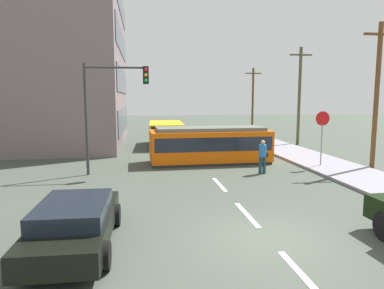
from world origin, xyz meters
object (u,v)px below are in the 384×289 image
at_px(traffic_light_mast, 111,97).
at_px(utility_pole_far, 253,98).
at_px(city_bus, 166,133).
at_px(parked_sedan_near, 75,223).
at_px(streetcar_tram, 210,144).
at_px(stop_sign, 322,127).
at_px(utility_pole_mid, 299,94).
at_px(utility_pole_near, 377,94).
at_px(pedestrian_crossing, 263,155).

distance_m(traffic_light_mast, utility_pole_far, 25.91).
distance_m(city_bus, parked_sedan_near, 18.84).
height_order(streetcar_tram, stop_sign, stop_sign).
xyz_separation_m(traffic_light_mast, utility_pole_far, (14.05, 21.77, -0.01)).
xyz_separation_m(city_bus, traffic_light_mast, (-3.31, -9.92, 2.69)).
relative_size(parked_sedan_near, utility_pole_mid, 0.60).
xyz_separation_m(city_bus, utility_pole_mid, (10.51, -0.66, 2.96)).
xyz_separation_m(city_bus, parked_sedan_near, (-3.55, -18.49, -0.43)).
bearing_deg(utility_pole_near, city_bus, 133.84).
relative_size(traffic_light_mast, utility_pole_far, 0.75).
height_order(streetcar_tram, utility_pole_mid, utility_pole_mid).
xyz_separation_m(streetcar_tram, utility_pole_mid, (8.52, 6.87, 2.94)).
bearing_deg(traffic_light_mast, city_bus, 71.53).
bearing_deg(pedestrian_crossing, city_bus, 110.11).
bearing_deg(utility_pole_far, streetcar_tram, -114.29).
distance_m(parked_sedan_near, traffic_light_mast, 9.13).
xyz_separation_m(pedestrian_crossing, stop_sign, (3.61, 1.03, 1.25)).
height_order(pedestrian_crossing, stop_sign, stop_sign).
bearing_deg(utility_pole_near, utility_pole_far, 88.39).
xyz_separation_m(streetcar_tram, pedestrian_crossing, (1.99, -3.34, -0.13)).
relative_size(pedestrian_crossing, utility_pole_far, 0.23).
xyz_separation_m(city_bus, stop_sign, (7.59, -9.84, 1.14)).
bearing_deg(utility_pole_mid, city_bus, 176.39).
relative_size(pedestrian_crossing, traffic_light_mast, 0.31).
distance_m(pedestrian_crossing, utility_pole_mid, 12.50).
distance_m(streetcar_tram, utility_pole_mid, 11.33).
height_order(stop_sign, utility_pole_near, utility_pole_near).
bearing_deg(stop_sign, utility_pole_far, 81.74).
distance_m(traffic_light_mast, utility_pole_near, 13.44).
height_order(pedestrian_crossing, traffic_light_mast, traffic_light_mast).
xyz_separation_m(utility_pole_near, utility_pole_far, (0.63, 22.38, -0.19)).
bearing_deg(pedestrian_crossing, utility_pole_far, 73.43).
distance_m(streetcar_tram, traffic_light_mast, 6.41).
bearing_deg(stop_sign, parked_sedan_near, -142.14).
xyz_separation_m(city_bus, utility_pole_near, (10.11, -10.53, 2.87)).
bearing_deg(parked_sedan_near, utility_pole_mid, 51.74).
height_order(pedestrian_crossing, utility_pole_far, utility_pole_far).
height_order(stop_sign, utility_pole_far, utility_pole_far).
bearing_deg(traffic_light_mast, utility_pole_far, 57.16).
height_order(streetcar_tram, utility_pole_far, utility_pole_far).
distance_m(parked_sedan_near, utility_pole_far, 33.68).
relative_size(utility_pole_mid, utility_pole_far, 1.08).
bearing_deg(parked_sedan_near, utility_pole_near, 30.26).
relative_size(parked_sedan_near, traffic_light_mast, 0.85).
relative_size(pedestrian_crossing, parked_sedan_near, 0.37).
xyz_separation_m(parked_sedan_near, traffic_light_mast, (0.23, 8.57, 3.12)).
bearing_deg(city_bus, utility_pole_mid, -3.61).
bearing_deg(utility_pole_far, utility_pole_near, -91.61).
bearing_deg(city_bus, streetcar_tram, -75.17).
bearing_deg(parked_sedan_near, city_bus, 79.14).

